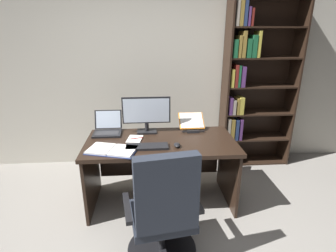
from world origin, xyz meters
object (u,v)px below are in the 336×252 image
Objects in this scene: keyboard at (147,147)px; reading_stand_with_book at (192,122)px; computer_mouse at (177,145)px; open_binder at (112,150)px; pen at (137,138)px; desk at (161,155)px; notepad at (135,139)px; monitor at (146,114)px; office_chair at (164,217)px; laptop at (108,129)px; bookshelf at (251,85)px.

keyboard is 1.44× the size of reading_stand_with_book.
computer_mouse is 0.20× the size of open_binder.
open_binder is at bearing -129.22° from pen.
notepad reaches higher than desk.
desk is 2.93× the size of monitor.
open_binder is (-0.46, 0.62, 0.32)m from office_chair.
monitor is at bearing 71.53° from open_binder.
office_chair is 9.94× the size of computer_mouse.
pen is (0.02, 0.00, 0.01)m from notepad.
reading_stand_with_book is 1.03m from open_binder.
computer_mouse is (0.15, -0.25, 0.22)m from desk.
laptop is 1.47× the size of notepad.
monitor reaches higher than laptop.
notepad is at bearing 152.16° from computer_mouse.
keyboard is 0.26m from notepad.
notepad is at bearing 97.14° from office_chair.
desk is 3.00× the size of open_binder.
monitor is 0.31m from pen.
keyboard is at bearing 180.00° from computer_mouse.
computer_mouse reaches higher than keyboard.
desk is 0.92m from office_chair.
desk is 0.34m from pen.
laptop is 0.63m from keyboard.
keyboard is at bearing -120.51° from desk.
laptop reaches higher than keyboard.
computer_mouse is at bearing -28.97° from pen.
bookshelf is 4.32× the size of open_binder.
notepad is (-0.13, -0.22, -0.21)m from monitor.
keyboard is at bearing -45.28° from laptop.
office_chair is 3.55× the size of reading_stand_with_book.
reading_stand_with_book is at bearing 6.74° from monitor.
pen is at bearing -117.41° from monitor.
open_binder is (-0.64, -0.05, -0.01)m from computer_mouse.
bookshelf is at bearing 28.81° from pen.
computer_mouse is 0.74× the size of pen.
computer_mouse reaches higher than pen.
notepad is (-0.26, 0.90, 0.32)m from office_chair.
monitor is 1.03× the size of open_binder.
laptop reaches higher than desk.
keyboard reaches higher than pen.
bookshelf is 10.86× the size of notepad.
laptop is at bearing 108.20° from office_chair.
notepad is at bearing -151.50° from bookshelf.
bookshelf reaches higher than monitor.
open_binder is (0.11, -0.50, -0.04)m from laptop.
monitor is at bearing 124.05° from computer_mouse.
monitor is 0.55m from reading_stand_with_book.
pen is at bearing -175.54° from desk.
reading_stand_with_book is 0.72m from notepad.
monitor is (-0.15, 0.20, 0.42)m from desk.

